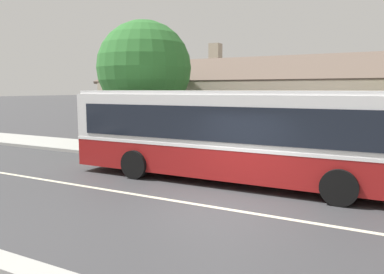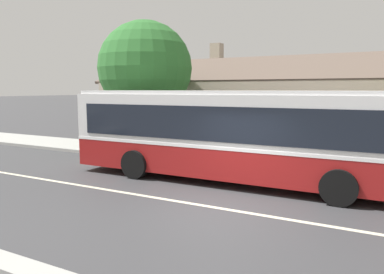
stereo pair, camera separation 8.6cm
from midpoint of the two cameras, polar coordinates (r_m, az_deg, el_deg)
ground_plane at (r=9.96m, az=4.25°, el=-10.80°), size 300.00×300.00×0.00m
sidewalk_far at (r=15.46m, az=13.30°, el=-4.16°), size 60.00×3.00×0.15m
lane_divider_stripe at (r=9.96m, az=4.25°, el=-10.78°), size 60.00×0.16×0.01m
community_building at (r=22.42m, az=19.17°, el=3.76°), size 26.29×8.42×6.08m
transit_bus at (r=12.57m, az=6.07°, el=0.62°), size 11.49×2.87×3.04m
bench_by_building at (r=17.34m, az=-6.77°, el=-1.16°), size 1.52×0.51×0.94m
bench_down_street at (r=16.06m, az=4.88°, el=-1.77°), size 1.70×0.51×0.94m
street_tree_secondary at (r=19.04m, az=-7.42°, el=10.33°), size 4.66×4.66×6.47m
bike_rack at (r=19.77m, az=-13.14°, el=0.10°), size 1.16×0.06×0.78m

